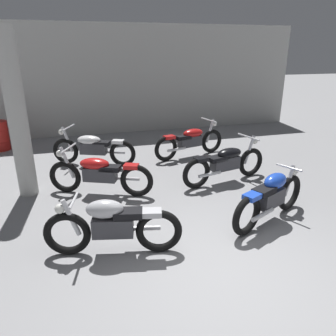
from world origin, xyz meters
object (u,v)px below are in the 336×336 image
Objects in this scene: support_pillar at (17,116)px; motorcycle_left_row_2 at (93,148)px; motorcycle_left_row_1 at (99,173)px; motorcycle_right_row_2 at (190,141)px; motorcycle_right_row_1 at (226,162)px; motorcycle_right_row_0 at (271,196)px; motorcycle_left_row_0 at (112,225)px.

support_pillar is 1.58× the size of motorcycle_left_row_2.
motorcycle_left_row_1 and motorcycle_right_row_2 have the same top height.
motorcycle_left_row_1 is 0.94× the size of motorcycle_right_row_1.
motorcycle_right_row_0 is at bearing -54.61° from motorcycle_left_row_2.
motorcycle_right_row_2 is at bearing 34.84° from motorcycle_left_row_1.
motorcycle_left_row_2 is 2.59m from motorcycle_right_row_2.
motorcycle_right_row_2 is (-0.09, 3.72, -0.01)m from motorcycle_right_row_0.
motorcycle_right_row_1 is 1.92m from motorcycle_right_row_2.
motorcycle_left_row_0 is at bearing -175.86° from motorcycle_right_row_0.
motorcycle_left_row_1 is (0.00, 2.11, -0.01)m from motorcycle_left_row_0.
motorcycle_left_row_1 is at bearing 177.68° from motorcycle_right_row_1.
support_pillar reaches higher than motorcycle_left_row_2.
motorcycle_right_row_2 is (2.59, 1.80, 0.00)m from motorcycle_left_row_1.
motorcycle_right_row_2 is at bearing 56.51° from motorcycle_left_row_0.
support_pillar is 1.87m from motorcycle_left_row_1.
motorcycle_left_row_0 is at bearing -90.05° from motorcycle_left_row_1.
motorcycle_left_row_1 is 0.95× the size of motorcycle_right_row_2.
support_pillar is 1.65× the size of motorcycle_left_row_0.
motorcycle_right_row_1 is at bearing 36.33° from motorcycle_left_row_0.
support_pillar is at bearing 150.04° from motorcycle_right_row_0.
motorcycle_left_row_0 is at bearing -123.49° from motorcycle_right_row_2.
motorcycle_left_row_0 is 2.11m from motorcycle_left_row_1.
motorcycle_left_row_1 is at bearing -17.24° from support_pillar.
motorcycle_left_row_1 is at bearing 89.95° from motorcycle_left_row_0.
motorcycle_right_row_0 is 1.81m from motorcycle_right_row_1.
motorcycle_left_row_2 is 1.11× the size of motorcycle_right_row_0.
support_pillar is 4.86m from motorcycle_right_row_0.
motorcycle_left_row_2 reaches higher than motorcycle_right_row_0.
motorcycle_right_row_0 is 0.86× the size of motorcycle_right_row_2.
motorcycle_right_row_0 is (2.68, 0.19, 0.00)m from motorcycle_left_row_0.
motorcycle_left_row_2 is at bearing 144.18° from motorcycle_right_row_1.
motorcycle_right_row_2 reaches higher than motorcycle_left_row_0.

